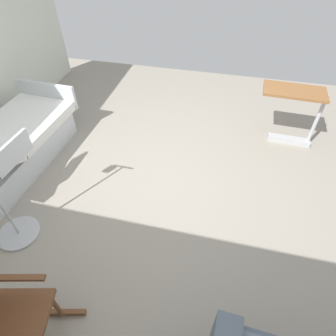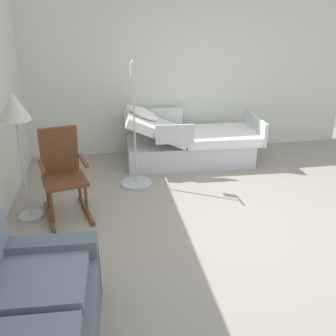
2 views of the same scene
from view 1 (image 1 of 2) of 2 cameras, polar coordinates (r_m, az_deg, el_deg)
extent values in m
plane|color=gray|center=(3.63, -2.54, -3.23)|extent=(6.66, 6.66, 0.00)
cube|color=silver|center=(4.28, -29.52, 1.84)|extent=(0.96, 1.97, 0.35)
cube|color=white|center=(4.40, -27.03, 8.22)|extent=(0.96, 1.19, 0.14)
cube|color=silver|center=(3.54, -28.84, 2.69)|extent=(0.06, 0.56, 0.28)
cube|color=silver|center=(4.73, -23.30, 13.56)|extent=(0.95, 0.09, 0.36)
cylinder|color=black|center=(4.59, -19.78, 6.41)|extent=(0.10, 0.10, 0.10)
cylinder|color=black|center=(5.01, -26.78, 7.44)|extent=(0.10, 0.10, 0.10)
cube|color=brown|center=(3.00, -23.99, -25.07)|extent=(0.75, 0.22, 0.05)
cylinder|color=brown|center=(2.73, -21.73, -24.35)|extent=(0.04, 0.04, 0.40)
cylinder|color=brown|center=(2.87, -29.18, -23.07)|extent=(0.04, 0.04, 0.40)
cube|color=brown|center=(2.57, -28.52, -25.74)|extent=(0.56, 0.57, 0.04)
cube|color=brown|center=(2.45, -27.95, -18.98)|extent=(0.39, 0.13, 0.03)
cube|color=#B2B5BA|center=(4.60, 23.13, 5.24)|extent=(0.60, 0.14, 0.08)
cylinder|color=black|center=(4.66, 26.18, 4.49)|extent=(0.07, 0.07, 0.06)
cylinder|color=black|center=(4.57, 19.94, 5.80)|extent=(0.07, 0.07, 0.06)
cylinder|color=#B2B5BA|center=(4.44, 27.86, 8.65)|extent=(0.05, 0.05, 0.74)
cube|color=brown|center=(4.18, 24.23, 13.95)|extent=(0.81, 0.43, 0.04)
cylinder|color=#B2B5BA|center=(3.55, -27.84, -11.55)|extent=(0.44, 0.44, 0.03)
camera|label=2|loc=(3.10, 82.43, -2.76)|focal=41.16mm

